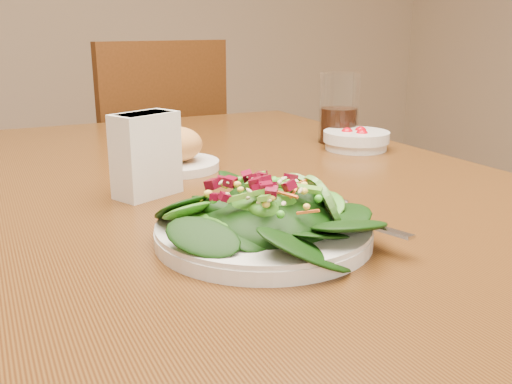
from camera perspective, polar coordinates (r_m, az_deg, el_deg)
dining_table at (r=0.98m, az=-1.74°, el=-4.52°), size 0.90×1.40×0.75m
chair_far at (r=1.89m, az=-10.70°, el=0.93°), size 0.53×0.53×0.96m
salad_plate at (r=0.68m, az=1.45°, el=-2.59°), size 0.26×0.26×0.07m
bread_plate at (r=1.02m, az=-8.01°, el=3.96°), size 0.15×0.15×0.08m
tomato_bowl at (r=1.20m, az=9.99°, el=5.17°), size 0.14×0.14×0.04m
drinking_glass at (r=1.27m, az=8.29°, el=7.82°), size 0.09×0.09×0.15m
napkin_holder at (r=0.86m, az=-10.96°, el=3.90°), size 0.11×0.09×0.12m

